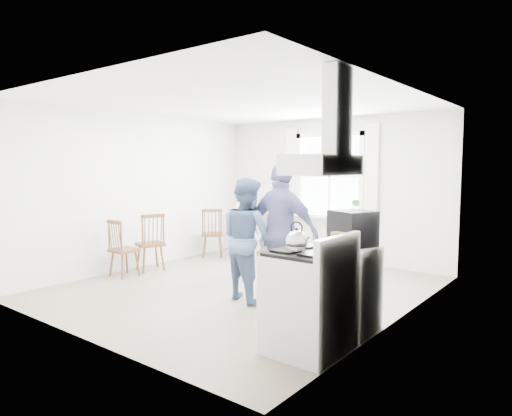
{
  "coord_description": "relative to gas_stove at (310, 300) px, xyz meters",
  "views": [
    {
      "loc": [
        4.07,
        -4.93,
        1.73
      ],
      "look_at": [
        0.07,
        0.2,
        1.13
      ],
      "focal_mm": 32.0,
      "sensor_mm": 36.0,
      "label": 1
    }
  ],
  "objects": [
    {
      "name": "gas_stove",
      "position": [
        0.0,
        0.0,
        0.0
      ],
      "size": [
        0.68,
        0.76,
        1.12
      ],
      "color": "silver",
      "rests_on": "ground"
    },
    {
      "name": "stereo_stack",
      "position": [
        0.05,
        0.77,
        0.6
      ],
      "size": [
        0.52,
        0.5,
        0.37
      ],
      "color": "black",
      "rests_on": "low_cabinet"
    },
    {
      "name": "window_assembly",
      "position": [
        -1.91,
        3.8,
        0.98
      ],
      "size": [
        1.88,
        0.24,
        1.7
      ],
      "color": "white",
      "rests_on": "room_shell"
    },
    {
      "name": "windsor_chair_d",
      "position": [
        -3.21,
        2.91,
        0.06
      ],
      "size": [
        0.52,
        0.52,
        0.89
      ],
      "color": "#472A17",
      "rests_on": "ground"
    },
    {
      "name": "windsor_chair_a",
      "position": [
        -3.74,
        2.63,
        0.09
      ],
      "size": [
        0.55,
        0.55,
        0.94
      ],
      "color": "#472A17",
      "rests_on": "ground"
    },
    {
      "name": "windsor_chair_c",
      "position": [
        -3.71,
        1.18,
        0.1
      ],
      "size": [
        0.51,
        0.52,
        0.97
      ],
      "color": "#472A17",
      "rests_on": "ground"
    },
    {
      "name": "windsor_chair_b",
      "position": [
        -3.81,
        0.61,
        0.07
      ],
      "size": [
        0.4,
        0.39,
        0.91
      ],
      "color": "#472A17",
      "rests_on": "ground"
    },
    {
      "name": "shelf_unit",
      "position": [
        -3.31,
        3.68,
        -0.08
      ],
      "size": [
        0.4,
        0.3,
        0.8
      ],
      "primitive_type": "cube",
      "color": "slate",
      "rests_on": "ground"
    },
    {
      "name": "potted_plant",
      "position": [
        -1.34,
        3.71,
        0.52
      ],
      "size": [
        0.18,
        0.18,
        0.31
      ],
      "primitive_type": "imported",
      "rotation": [
        0.0,
        0.0,
        -0.07
      ],
      "color": "#33743D",
      "rests_on": "window_assembly"
    },
    {
      "name": "cardboard_box",
      "position": [
        0.07,
        0.57,
        0.5
      ],
      "size": [
        0.28,
        0.22,
        0.16
      ],
      "primitive_type": "cube",
      "rotation": [
        0.0,
        0.0,
        -0.18
      ],
      "color": "#987B49",
      "rests_on": "low_cabinet"
    },
    {
      "name": "person_right",
      "position": [
        -1.08,
        1.12,
        0.41
      ],
      "size": [
        1.06,
        1.06,
        1.78
      ],
      "primitive_type": "imported",
      "rotation": [
        0.0,
        0.0,
        3.12
      ],
      "color": "navy",
      "rests_on": "ground"
    },
    {
      "name": "room_shell",
      "position": [
        -1.91,
        1.35,
        0.82
      ],
      "size": [
        4.62,
        5.12,
        2.64
      ],
      "color": "gray",
      "rests_on": "ground"
    },
    {
      "name": "person_mid",
      "position": [
        -1.51,
        0.94,
        0.31
      ],
      "size": [
        0.94,
        0.94,
        1.58
      ],
      "primitive_type": "imported",
      "rotation": [
        0.0,
        0.0,
        2.89
      ],
      "color": "#485F86",
      "rests_on": "ground"
    },
    {
      "name": "range_hood",
      "position": [
        0.16,
        -0.0,
        1.42
      ],
      "size": [
        0.45,
        0.76,
        0.94
      ],
      "color": "white",
      "rests_on": "room_shell"
    },
    {
      "name": "kettle",
      "position": [
        -0.07,
        -0.12,
        0.56
      ],
      "size": [
        0.2,
        0.2,
        0.28
      ],
      "color": "silver",
      "rests_on": "gas_stove"
    },
    {
      "name": "low_cabinet",
      "position": [
        0.07,
        0.7,
        -0.03
      ],
      "size": [
        0.5,
        0.55,
        0.9
      ],
      "primitive_type": "cube",
      "color": "white",
      "rests_on": "ground"
    },
    {
      "name": "person_left",
      "position": [
        -2.26,
        1.84,
        0.25
      ],
      "size": [
        0.56,
        0.56,
        1.47
      ],
      "primitive_type": "imported",
      "rotation": [
        0.0,
        0.0,
        3.19
      ],
      "color": "white",
      "rests_on": "ground"
    }
  ]
}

